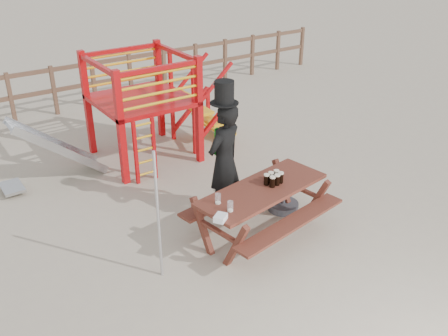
# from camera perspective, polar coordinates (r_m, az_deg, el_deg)

# --- Properties ---
(ground) EXTENTS (60.00, 60.00, 0.00)m
(ground) POSITION_cam_1_polar(r_m,az_deg,el_deg) (7.46, 2.28, -8.90)
(ground) COLOR tan
(ground) RESTS_ON ground
(back_fence) EXTENTS (15.09, 0.09, 1.20)m
(back_fence) POSITION_cam_1_polar(r_m,az_deg,el_deg) (12.89, -16.81, 9.44)
(back_fence) COLOR brown
(back_fence) RESTS_ON ground
(playground_fort) EXTENTS (4.71, 1.84, 2.10)m
(playground_fort) POSITION_cam_1_polar(r_m,az_deg,el_deg) (9.78, -9.70, 6.88)
(playground_fort) COLOR #B30B0F
(playground_fort) RESTS_ON ground
(picnic_table) EXTENTS (2.28, 1.75, 0.81)m
(picnic_table) POSITION_cam_1_polar(r_m,az_deg,el_deg) (7.46, 4.35, -4.29)
(picnic_table) COLOR maroon
(picnic_table) RESTS_ON ground
(man_with_hat) EXTENTS (0.80, 0.65, 2.24)m
(man_with_hat) POSITION_cam_1_polar(r_m,az_deg,el_deg) (7.71, 0.03, 1.12)
(man_with_hat) COLOR black
(man_with_hat) RESTS_ON ground
(metal_pole) EXTENTS (0.04, 0.04, 1.86)m
(metal_pole) POSITION_cam_1_polar(r_m,az_deg,el_deg) (6.44, -7.53, -5.57)
(metal_pole) COLOR #B2B2B7
(metal_pole) RESTS_ON ground
(parasol_base) EXTENTS (0.51, 0.51, 0.22)m
(parasol_base) POSITION_cam_1_polar(r_m,az_deg,el_deg) (8.35, 6.76, -4.32)
(parasol_base) COLOR #35353A
(parasol_base) RESTS_ON ground
(paper_bag) EXTENTS (0.23, 0.22, 0.08)m
(paper_bag) POSITION_cam_1_polar(r_m,az_deg,el_deg) (6.52, -0.40, -5.71)
(paper_bag) COLOR white
(paper_bag) RESTS_ON picnic_table
(stout_pints) EXTENTS (0.29, 0.20, 0.17)m
(stout_pints) POSITION_cam_1_polar(r_m,az_deg,el_deg) (7.40, 5.73, -1.19)
(stout_pints) COLOR black
(stout_pints) RESTS_ON picnic_table
(empty_glasses) EXTENTS (0.11, 0.34, 0.15)m
(empty_glasses) POSITION_cam_1_polar(r_m,az_deg,el_deg) (6.79, -0.00, -4.00)
(empty_glasses) COLOR silver
(empty_glasses) RESTS_ON picnic_table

